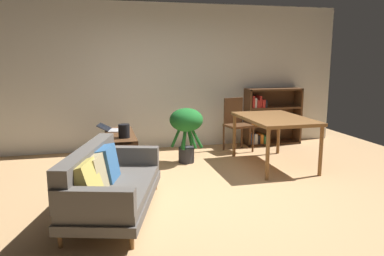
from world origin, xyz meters
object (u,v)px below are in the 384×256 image
at_px(desk_speaker, 124,131).
at_px(dining_table, 275,122).
at_px(open_laptop, 112,129).
at_px(bookshelf, 268,117).
at_px(dining_chair_near, 236,121).
at_px(potted_floor_plant, 186,125).
at_px(media_console, 121,151).
at_px(fabric_couch, 107,182).

distance_m(desk_speaker, dining_table, 2.36).
relative_size(open_laptop, bookshelf, 0.41).
bearing_deg(dining_chair_near, desk_speaker, -155.71).
distance_m(desk_speaker, bookshelf, 3.22).
height_order(desk_speaker, dining_chair_near, dining_chair_near).
bearing_deg(open_laptop, dining_table, -15.96).
bearing_deg(desk_speaker, dining_table, -3.25).
relative_size(open_laptop, dining_chair_near, 0.47).
xyz_separation_m(desk_speaker, potted_floor_plant, (1.03, 0.36, -0.02)).
relative_size(media_console, dining_chair_near, 1.23).
distance_m(desk_speaker, dining_chair_near, 2.33).
bearing_deg(dining_table, potted_floor_plant, 159.40).
height_order(dining_table, dining_chair_near, dining_chair_near).
height_order(desk_speaker, potted_floor_plant, potted_floor_plant).
height_order(desk_speaker, dining_table, dining_table).
height_order(open_laptop, dining_chair_near, dining_chair_near).
distance_m(potted_floor_plant, dining_chair_near, 1.24).
distance_m(media_console, potted_floor_plant, 1.14).
bearing_deg(open_laptop, bookshelf, 13.59).
xyz_separation_m(fabric_couch, media_console, (0.25, 1.77, -0.10)).
height_order(dining_chair_near, bookshelf, bookshelf).
bearing_deg(potted_floor_plant, dining_table, -20.60).
relative_size(open_laptop, desk_speaker, 2.28).
xyz_separation_m(fabric_couch, bookshelf, (3.23, 2.79, 0.17)).
distance_m(dining_table, bookshelf, 1.58).
height_order(fabric_couch, bookshelf, bookshelf).
distance_m(media_console, bookshelf, 3.16).
bearing_deg(open_laptop, potted_floor_plant, -10.52).
relative_size(desk_speaker, dining_chair_near, 0.21).
relative_size(potted_floor_plant, dining_table, 0.63).
bearing_deg(bookshelf, desk_speaker, -155.59).
distance_m(media_console, desk_speaker, 0.49).
bearing_deg(dining_table, media_console, 169.60).
height_order(open_laptop, desk_speaker, desk_speaker).
bearing_deg(fabric_couch, open_laptop, 86.14).
relative_size(media_console, potted_floor_plant, 1.33).
height_order(potted_floor_plant, bookshelf, bookshelf).
xyz_separation_m(dining_chair_near, bookshelf, (0.81, 0.37, -0.01)).
bearing_deg(bookshelf, potted_floor_plant, -153.06).
bearing_deg(desk_speaker, dining_chair_near, 24.29).
distance_m(media_console, dining_chair_near, 2.28).
bearing_deg(media_console, fabric_couch, -97.99).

